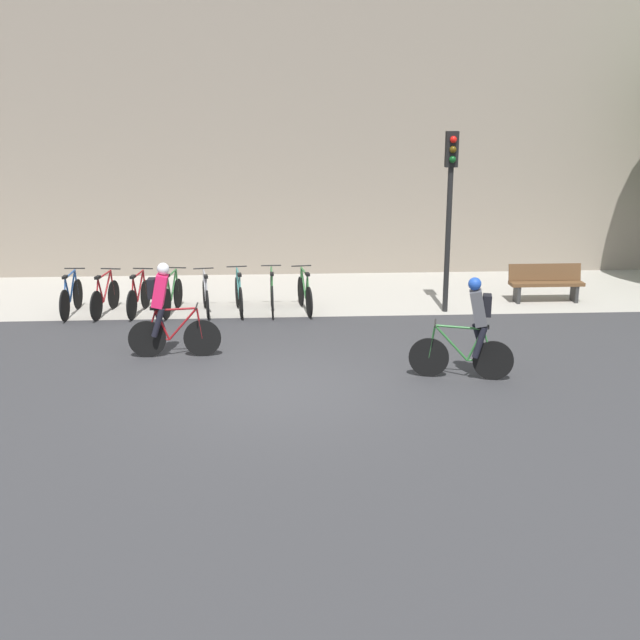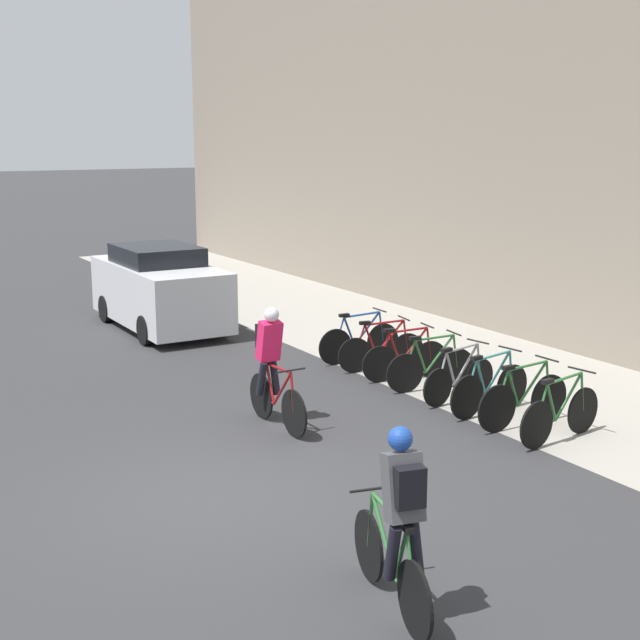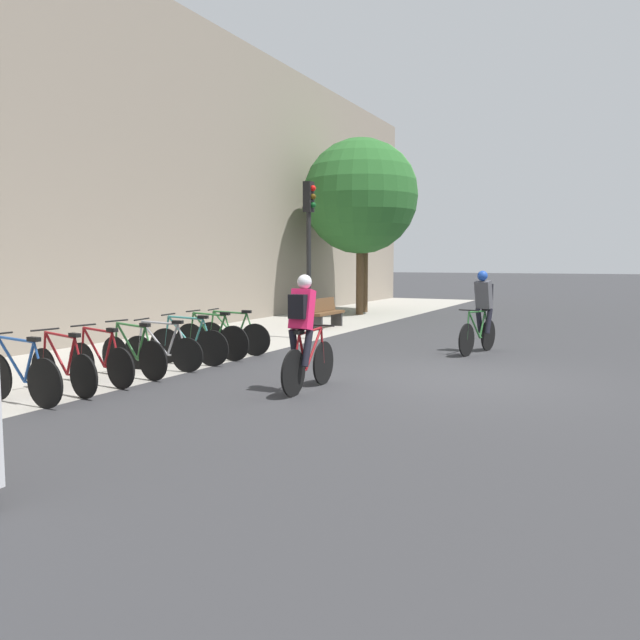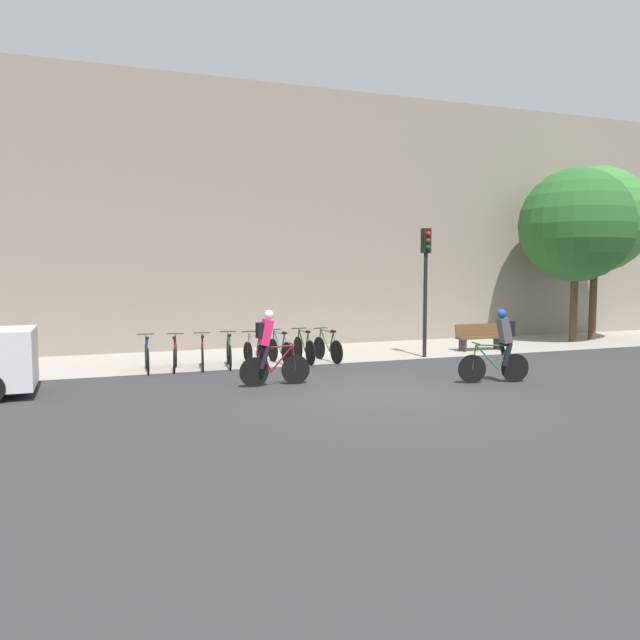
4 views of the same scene
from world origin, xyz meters
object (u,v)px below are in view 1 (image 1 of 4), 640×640
at_px(cyclist_pink, 164,308).
at_px(parked_bike_6, 272,294).
at_px(parked_bike_3, 172,296).
at_px(parked_bike_7, 305,294).
at_px(cyclist_grey, 473,326).
at_px(bench, 546,282).
at_px(parked_bike_0, 71,297).
at_px(parked_bike_5, 239,295).
at_px(parked_bike_2, 139,297).
at_px(parked_bike_4, 206,296).
at_px(parked_bike_1, 105,297).
at_px(traffic_light_pole, 450,190).

height_order(cyclist_pink, parked_bike_6, cyclist_pink).
relative_size(parked_bike_3, parked_bike_7, 0.96).
height_order(cyclist_grey, bench, cyclist_grey).
xyz_separation_m(parked_bike_0, parked_bike_5, (3.71, 0.00, 0.00)).
distance_m(cyclist_grey, bench, 6.11).
distance_m(parked_bike_2, parked_bike_6, 2.97).
height_order(parked_bike_2, parked_bike_3, parked_bike_3).
height_order(parked_bike_4, parked_bike_7, parked_bike_7).
xyz_separation_m(parked_bike_3, bench, (8.70, 0.57, 0.07)).
distance_m(cyclist_grey, parked_bike_0, 9.18).
xyz_separation_m(cyclist_grey, parked_bike_2, (-6.38, 4.69, -0.55)).
distance_m(parked_bike_6, parked_bike_7, 0.74).
bearing_deg(parked_bike_5, parked_bike_3, 179.99).
bearing_deg(parked_bike_3, parked_bike_0, -179.99).
distance_m(cyclist_pink, parked_bike_3, 3.22).
distance_m(parked_bike_0, parked_bike_1, 0.74).
bearing_deg(parked_bike_1, parked_bike_5, 0.02).
bearing_deg(bench, parked_bike_3, -176.24).
distance_m(traffic_light_pole, bench, 3.51).
xyz_separation_m(parked_bike_0, parked_bike_6, (4.46, 0.00, 0.01)).
height_order(parked_bike_2, parked_bike_4, parked_bike_2).
relative_size(cyclist_grey, parked_bike_5, 1.04).
bearing_deg(parked_bike_2, traffic_light_pole, -1.71).
relative_size(parked_bike_1, parked_bike_5, 0.99).
xyz_separation_m(traffic_light_pole, bench, (2.56, 0.78, -2.27)).
bearing_deg(bench, traffic_light_pole, -163.10).
height_order(parked_bike_0, parked_bike_5, same).
height_order(parked_bike_6, parked_bike_7, parked_bike_6).
xyz_separation_m(parked_bike_3, parked_bike_5, (1.49, -0.00, 0.01)).
relative_size(cyclist_pink, parked_bike_7, 1.04).
height_order(parked_bike_5, parked_bike_7, parked_bike_5).
bearing_deg(cyclist_pink, parked_bike_1, 118.87).
bearing_deg(cyclist_grey, parked_bike_5, 131.51).
bearing_deg(parked_bike_5, parked_bike_6, 0.00).
bearing_deg(parked_bike_2, parked_bike_3, 0.03).
relative_size(cyclist_pink, parked_bike_0, 1.03).
bearing_deg(traffic_light_pole, parked_bike_0, 178.60).
bearing_deg(bench, cyclist_pink, -156.17).
distance_m(cyclist_grey, parked_bike_7, 5.42).
relative_size(cyclist_pink, parked_bike_1, 1.06).
height_order(parked_bike_5, parked_bike_6, parked_bike_6).
bearing_deg(parked_bike_2, bench, 3.47).
bearing_deg(parked_bike_3, bench, 3.76).
xyz_separation_m(cyclist_pink, parked_bike_7, (2.72, 3.16, -0.54)).
bearing_deg(parked_bike_7, parked_bike_0, 180.00).
bearing_deg(parked_bike_7, bench, 5.71).
xyz_separation_m(parked_bike_3, parked_bike_6, (2.23, -0.00, 0.01)).
bearing_deg(parked_bike_3, parked_bike_2, -179.97).
bearing_deg(parked_bike_5, parked_bike_4, -179.95).
distance_m(parked_bike_4, parked_bike_7, 2.23).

